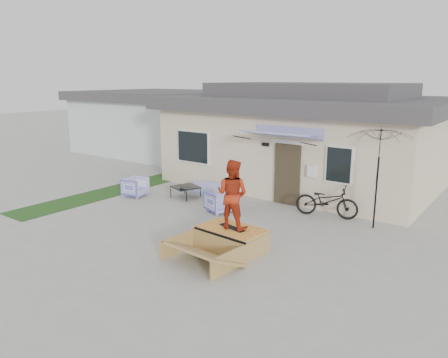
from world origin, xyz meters
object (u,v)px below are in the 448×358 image
Objects in this scene: bicycle at (327,198)px; coffee_table at (186,192)px; patio_umbrella at (378,169)px; armchair_left at (135,186)px; skater at (232,193)px; loveseat at (212,185)px; skateboard at (232,227)px; armchair_right at (219,200)px; skate_ramp at (231,239)px.

coffee_table is at bearing 88.83° from bicycle.
coffee_table is at bearing -172.85° from patio_umbrella.
patio_umbrella is (8.15, 1.77, 1.36)m from armchair_left.
armchair_left is 0.45× the size of skater.
skater is (-0.86, -3.86, 0.85)m from bicycle.
loveseat is at bearing -54.84° from armchair_left.
skateboard is at bearing -34.89° from coffee_table.
loveseat is 5.52m from skateboard.
patio_umbrella is at bearing -129.94° from skater.
bicycle is (4.66, -0.14, 0.31)m from loveseat.
skater is at bearing 62.93° from armchair_right.
bicycle reaches higher than skateboard.
armchair_left is 0.40× the size of bicycle.
loveseat is 2.03× the size of armchair_right.
skate_ramp is at bearing -35.42° from coffee_table.
coffee_table is at bearing 158.35° from skateboard.
armchair_right is 0.96× the size of skateboard.
loveseat reaches higher than skateboard.
loveseat is 0.72× the size of patio_umbrella.
bicycle is at bearing 10.98° from coffee_table.
armchair_right is 0.45× the size of skater.
bicycle is at bearing -85.07° from armchair_left.
patio_umbrella reaches higher than armchair_left.
skate_ramp is 1.25× the size of skater.
armchair_left is at bearing 94.03° from bicycle.
bicycle is 4.02m from skate_ramp.
skateboard is (-2.40, -3.71, -1.18)m from patio_umbrella.
skateboard is (3.80, -4.00, 0.26)m from loveseat.
armchair_left is (-1.96, -2.06, 0.08)m from loveseat.
armchair_right is 0.93× the size of coffee_table.
bicycle is (6.62, 1.92, 0.23)m from armchair_left.
bicycle is 1.91m from patio_umbrella.
skater is (5.76, -1.94, 1.08)m from armchair_left.
coffee_table is at bearing 149.02° from skate_ramp.
patio_umbrella is at bearing 7.15° from coffee_table.
skater reaches higher than loveseat.
skate_ramp is (3.79, -4.05, -0.04)m from loveseat.
patio_umbrella reaches higher than skateboard.
armchair_right is 0.36× the size of skate_ramp.
skateboard is at bearing -173.04° from skater.
bicycle is 1.12× the size of skater.
skate_ramp is at bearing 155.34° from bicycle.
coffee_table is 5.06m from skateboard.
skateboard is (2.12, -2.26, 0.18)m from armchair_right.
skate_ramp is (5.75, -1.99, -0.12)m from armchair_left.
patio_umbrella is at bearing 165.30° from loveseat.
armchair_right is at bearing -17.30° from coffee_table.
skater is at bearing -34.89° from coffee_table.
skate_ramp is at bearing -122.53° from patio_umbrella.
armchair_right is at bearing 121.90° from loveseat.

